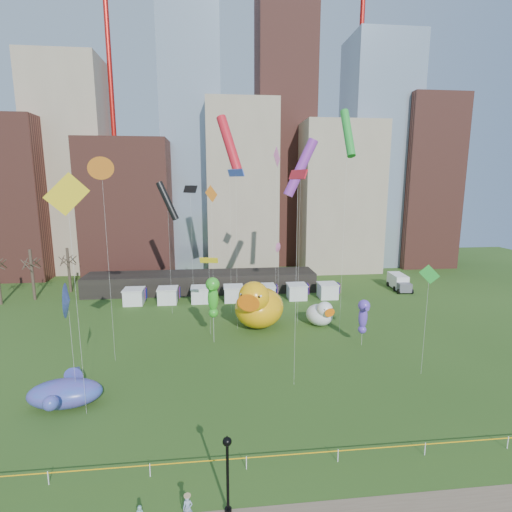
{
  "coord_description": "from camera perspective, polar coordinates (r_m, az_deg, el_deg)",
  "views": [
    {
      "loc": [
        -1.73,
        -21.54,
        17.9
      ],
      "look_at": [
        1.67,
        9.69,
        12.0
      ],
      "focal_mm": 27.0,
      "sensor_mm": 36.0,
      "label": 1
    }
  ],
  "objects": [
    {
      "name": "kite_11",
      "position": [
        46.26,
        13.44,
        17.26
      ],
      "size": [
        1.26,
        3.32,
        26.23
      ],
      "color": "silver",
      "rests_on": "ground"
    },
    {
      "name": "whale_inflatable",
      "position": [
        36.84,
        -26.34,
        -17.53
      ],
      "size": [
        5.98,
        7.57,
        2.59
      ],
      "rotation": [
        0.0,
        0.0,
        0.04
      ],
      "color": "#603BA3",
      "rests_on": "ground"
    },
    {
      "name": "caution_tape",
      "position": [
        27.63,
        -1.43,
        -27.92
      ],
      "size": [
        50.0,
        0.06,
        0.9
      ],
      "color": "white",
      "rests_on": "ground"
    },
    {
      "name": "kite_4",
      "position": [
        30.66,
        -26.18,
        7.74
      ],
      "size": [
        2.83,
        1.29,
        18.73
      ],
      "color": "silver",
      "rests_on": "ground"
    },
    {
      "name": "kite_6",
      "position": [
        49.66,
        -6.62,
        8.6
      ],
      "size": [
        1.55,
        1.6,
        17.77
      ],
      "color": "silver",
      "rests_on": "ground"
    },
    {
      "name": "kite_14",
      "position": [
        39.67,
        -21.92,
        11.91
      ],
      "size": [
        2.01,
        1.19,
        20.4
      ],
      "color": "silver",
      "rests_on": "ground"
    },
    {
      "name": "crane_left",
      "position": [
        92.37,
        -20.52,
        28.32
      ],
      "size": [
        23.0,
        1.0,
        76.0
      ],
      "color": "red",
      "rests_on": "ground"
    },
    {
      "name": "kite_2",
      "position": [
        52.81,
        -12.98,
        7.94
      ],
      "size": [
        3.17,
        1.88,
        18.26
      ],
      "color": "silver",
      "rests_on": "ground"
    },
    {
      "name": "kite_1",
      "position": [
        51.29,
        3.11,
        13.85
      ],
      "size": [
        1.25,
        2.33,
        22.64
      ],
      "color": "silver",
      "rests_on": "ground"
    },
    {
      "name": "big_duck",
      "position": [
        48.55,
        0.32,
        -7.31
      ],
      "size": [
        8.4,
        9.18,
        6.4
      ],
      "rotation": [
        0.0,
        0.0,
        -0.41
      ],
      "color": "#FFAD0D",
      "rests_on": "ground"
    },
    {
      "name": "ground",
      "position": [
        28.06,
        -1.43,
        -29.01
      ],
      "size": [
        160.0,
        160.0,
        0.0
      ],
      "primitive_type": "plane",
      "color": "#2B4C17",
      "rests_on": "ground"
    },
    {
      "name": "kite_8",
      "position": [
        32.29,
        6.25,
        11.58
      ],
      "size": [
        1.13,
        2.52,
        19.04
      ],
      "color": "silver",
      "rests_on": "ground"
    },
    {
      "name": "kite_13",
      "position": [
        33.4,
        -26.12,
        -5.9
      ],
      "size": [
        0.97,
        2.63,
        10.34
      ],
      "color": "silver",
      "rests_on": "ground"
    },
    {
      "name": "pavilion",
      "position": [
        65.63,
        -8.01,
        -3.85
      ],
      "size": [
        38.0,
        6.0,
        3.2
      ],
      "primitive_type": "cube",
      "color": "black",
      "rests_on": "ground"
    },
    {
      "name": "bare_trees",
      "position": [
        69.68,
        -30.16,
        -2.32
      ],
      "size": [
        8.44,
        6.44,
        8.5
      ],
      "color": "#382B21",
      "rests_on": "ground"
    },
    {
      "name": "kite_0",
      "position": [
        52.07,
        -3.98,
        16.27
      ],
      "size": [
        3.69,
        4.25,
        26.77
      ],
      "color": "silver",
      "rests_on": "ground"
    },
    {
      "name": "crane_right",
      "position": [
        96.03,
        15.85,
        27.85
      ],
      "size": [
        23.0,
        1.0,
        76.0
      ],
      "color": "red",
      "rests_on": "ground"
    },
    {
      "name": "kite_5",
      "position": [
        46.06,
        -3.0,
        12.01
      ],
      "size": [
        1.92,
        2.55,
        19.61
      ],
      "color": "silver",
      "rests_on": "ground"
    },
    {
      "name": "lamppost",
      "position": [
        23.69,
        -4.25,
        -28.64
      ],
      "size": [
        0.5,
        0.5,
        4.77
      ],
      "color": "black",
      "rests_on": "footpath"
    },
    {
      "name": "woman",
      "position": [
        25.02,
        -10.08,
        -32.87
      ],
      "size": [
        0.54,
        0.37,
        1.44
      ],
      "primitive_type": "imported",
      "rotation": [
        0.0,
        0.0,
        -0.04
      ],
      "color": "silver",
      "rests_on": "footpath"
    },
    {
      "name": "box_truck",
      "position": [
        70.76,
        20.4,
        -3.61
      ],
      "size": [
        2.8,
        6.13,
        2.53
      ],
      "rotation": [
        0.0,
        0.0,
        -0.08
      ],
      "color": "white",
      "rests_on": "ground"
    },
    {
      "name": "kite_7",
      "position": [
        47.44,
        6.63,
        12.83
      ],
      "size": [
        4.13,
        1.29,
        23.27
      ],
      "color": "silver",
      "rests_on": "ground"
    },
    {
      "name": "kite_9",
      "position": [
        56.79,
        3.36,
        1.26
      ],
      "size": [
        0.85,
        1.35,
        9.41
      ],
      "color": "silver",
      "rests_on": "ground"
    },
    {
      "name": "kite_3",
      "position": [
        38.53,
        24.28,
        -2.84
      ],
      "size": [
        1.68,
        0.72,
        10.69
      ],
      "color": "silver",
      "rests_on": "ground"
    },
    {
      "name": "small_duck",
      "position": [
        50.38,
        9.54,
        -8.43
      ],
      "size": [
        4.22,
        4.85,
        3.42
      ],
      "rotation": [
        0.0,
        0.0,
        0.3
      ],
      "color": "white",
      "rests_on": "ground"
    },
    {
      "name": "seahorse_green",
      "position": [
        43.55,
        -6.39,
        -5.63
      ],
      "size": [
        1.74,
        2.09,
        7.68
      ],
      "rotation": [
        0.0,
        0.0,
        -0.12
      ],
      "color": "silver",
      "rests_on": "ground"
    },
    {
      "name": "kite_10",
      "position": [
        54.93,
        -9.72,
        9.64
      ],
      "size": [
        2.19,
        3.09,
        17.69
      ],
      "color": "silver",
      "rests_on": "ground"
    },
    {
      "name": "skyline",
      "position": [
        82.77,
        -3.53,
        13.07
      ],
      "size": [
        101.0,
        23.0,
        68.0
      ],
      "color": "brown",
      "rests_on": "ground"
    },
    {
      "name": "kite_12",
      "position": [
        45.29,
        -7.0,
        -0.72
      ],
      "size": [
        2.16,
        0.76,
        9.44
      ],
      "color": "silver",
      "rests_on": "ground"
    },
    {
      "name": "seahorse_purple",
      "position": [
        44.71,
        15.63,
        -8.25
      ],
      "size": [
        1.34,
        1.68,
        5.36
      ],
      "rotation": [
        0.0,
        0.0,
        -0.02
      ],
      "color": "silver",
      "rests_on": "ground"
    },
    {
      "name": "vendor_tents",
      "position": [
        60.0,
        -3.35,
        -5.63
      ],
      "size": [
        33.24,
        2.8,
        2.4
      ],
      "color": "white",
      "rests_on": "ground"
    }
  ]
}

